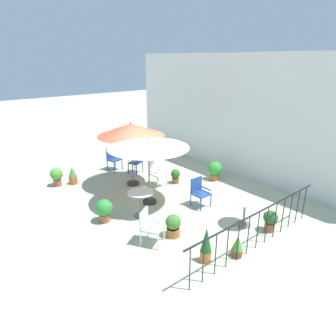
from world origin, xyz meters
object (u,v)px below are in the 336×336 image
at_px(patio_chair_0, 156,171).
at_px(potted_plant_1, 57,176).
at_px(potted_plant_6, 206,245).
at_px(potted_plant_0, 175,175).
at_px(cafe_table_0, 141,199).
at_px(potted_plant_7, 104,209).
at_px(potted_plant_8, 215,170).
at_px(potted_plant_5, 73,175).
at_px(patio_chair_2, 199,190).
at_px(patio_chair_3, 113,157).
at_px(patio_chair_1, 137,160).
at_px(potted_plant_4, 270,220).
at_px(patio_umbrella_1, 148,144).
at_px(patio_chair_4, 149,225).
at_px(patio_umbrella_0, 131,130).
at_px(potted_plant_3, 173,225).
at_px(cafe_table_1, 245,208).
at_px(potted_plant_2, 237,246).

relative_size(patio_chair_0, potted_plant_1, 1.37).
bearing_deg(potted_plant_6, potted_plant_0, 147.59).
height_order(cafe_table_0, potted_plant_1, cafe_table_0).
xyz_separation_m(potted_plant_7, potted_plant_8, (-0.13, 4.76, 0.01)).
bearing_deg(potted_plant_5, patio_chair_2, 29.14).
relative_size(patio_chair_3, potted_plant_7, 1.44).
height_order(patio_chair_1, patio_chair_3, patio_chair_3).
relative_size(patio_chair_2, potted_plant_8, 1.27).
bearing_deg(potted_plant_4, cafe_table_0, -142.98).
distance_m(patio_umbrella_1, patio_chair_4, 2.67).
relative_size(patio_chair_4, potted_plant_6, 1.04).
xyz_separation_m(patio_umbrella_0, potted_plant_3, (3.55, -1.09, -1.72)).
relative_size(potted_plant_3, potted_plant_8, 0.86).
bearing_deg(patio_chair_0, cafe_table_1, 2.21).
relative_size(patio_chair_3, potted_plant_4, 1.61).
xyz_separation_m(cafe_table_0, potted_plant_6, (2.68, -0.08, -0.10)).
bearing_deg(potted_plant_5, potted_plant_8, 54.69).
xyz_separation_m(patio_chair_4, potted_plant_2, (1.76, 1.25, -0.24)).
height_order(patio_umbrella_0, patio_chair_0, patio_umbrella_0).
height_order(cafe_table_0, potted_plant_6, potted_plant_6).
bearing_deg(patio_umbrella_1, potted_plant_4, 23.46).
relative_size(patio_chair_0, patio_chair_4, 1.04).
xyz_separation_m(patio_umbrella_1, potted_plant_6, (3.21, -0.78, -1.54)).
xyz_separation_m(patio_chair_3, potted_plant_4, (6.87, 0.82, -0.21)).
xyz_separation_m(potted_plant_4, potted_plant_7, (-3.28, -3.16, 0.05)).
xyz_separation_m(patio_chair_3, potted_plant_2, (7.01, -0.74, -0.28)).
bearing_deg(potted_plant_6, patio_umbrella_1, 166.41).
relative_size(potted_plant_2, potted_plant_8, 0.78).
bearing_deg(potted_plant_2, patio_chair_3, 173.99).
distance_m(potted_plant_7, potted_plant_8, 4.76).
distance_m(patio_chair_3, potted_plant_2, 7.06).
relative_size(potted_plant_2, potted_plant_5, 0.85).
relative_size(potted_plant_0, potted_plant_4, 0.91).
relative_size(patio_umbrella_0, patio_chair_1, 2.55).
bearing_deg(potted_plant_7, potted_plant_0, 103.79).
xyz_separation_m(patio_umbrella_0, potted_plant_7, (1.74, -2.10, -1.66)).
distance_m(patio_chair_3, patio_chair_4, 5.61).
bearing_deg(potted_plant_0, potted_plant_3, -41.92).
xyz_separation_m(cafe_table_1, potted_plant_8, (-2.78, 1.88, -0.14)).
distance_m(cafe_table_0, potted_plant_0, 2.70).
distance_m(cafe_table_0, patio_chair_0, 2.32).
relative_size(potted_plant_2, potted_plant_4, 0.93).
xyz_separation_m(patio_chair_0, potted_plant_0, (0.30, 0.66, -0.23)).
relative_size(potted_plant_4, potted_plant_5, 0.91).
distance_m(patio_chair_1, patio_chair_3, 1.07).
bearing_deg(patio_chair_0, potted_plant_4, 5.62).
height_order(patio_umbrella_1, patio_chair_3, patio_umbrella_1).
bearing_deg(patio_chair_0, potted_plant_3, -30.25).
height_order(patio_chair_0, potted_plant_8, patio_chair_0).
bearing_deg(cafe_table_1, potted_plant_1, -153.83).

